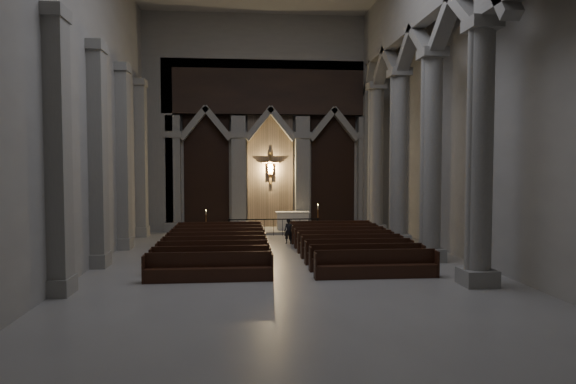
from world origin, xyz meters
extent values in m
plane|color=gray|center=(0.00, 0.00, 0.00)|extent=(24.00, 24.00, 0.00)
cube|color=#9C9992|center=(0.00, 12.00, 6.00)|extent=(14.00, 0.10, 12.00)
cube|color=#9C9992|center=(-7.00, 0.00, 6.00)|extent=(0.10, 24.00, 12.00)
cube|color=#9C9992|center=(7.00, 0.00, 6.00)|extent=(0.10, 24.00, 12.00)
cube|color=gray|center=(-5.40, 11.50, 3.20)|extent=(0.80, 0.50, 6.40)
cube|color=gray|center=(-5.40, 11.50, 0.25)|extent=(1.05, 0.70, 0.50)
cube|color=gray|center=(-5.40, 11.50, 5.35)|extent=(1.00, 0.65, 0.35)
cube|color=gray|center=(-1.80, 11.50, 3.20)|extent=(0.80, 0.50, 6.40)
cube|color=gray|center=(-1.80, 11.50, 0.25)|extent=(1.05, 0.70, 0.50)
cube|color=gray|center=(-1.80, 11.50, 5.35)|extent=(1.00, 0.65, 0.35)
cube|color=gray|center=(1.80, 11.50, 3.20)|extent=(0.80, 0.50, 6.40)
cube|color=gray|center=(1.80, 11.50, 0.25)|extent=(1.05, 0.70, 0.50)
cube|color=gray|center=(1.80, 11.50, 5.35)|extent=(1.00, 0.65, 0.35)
cube|color=gray|center=(5.40, 11.50, 3.20)|extent=(0.80, 0.50, 6.40)
cube|color=gray|center=(5.40, 11.50, 0.25)|extent=(1.05, 0.70, 0.50)
cube|color=gray|center=(5.40, 11.50, 5.35)|extent=(1.00, 0.65, 0.35)
cube|color=black|center=(-3.60, 11.85, 3.50)|extent=(2.60, 0.15, 7.00)
cube|color=#91775D|center=(0.00, 11.85, 3.50)|extent=(2.60, 0.15, 7.00)
cube|color=black|center=(3.60, 11.85, 3.50)|extent=(2.60, 0.15, 7.00)
cube|color=black|center=(0.00, 11.50, 8.00)|extent=(12.00, 0.50, 3.00)
cube|color=gray|center=(-6.20, 11.50, 4.50)|extent=(1.60, 0.50, 9.00)
cube|color=gray|center=(6.20, 11.50, 4.50)|extent=(1.60, 0.50, 9.00)
cube|color=gray|center=(0.00, 11.50, 10.50)|extent=(14.00, 0.50, 3.00)
plane|color=#FFC072|center=(0.00, 11.82, 3.50)|extent=(1.50, 0.00, 1.50)
cube|color=brown|center=(0.00, 11.73, 3.50)|extent=(0.13, 0.08, 1.80)
cube|color=brown|center=(0.00, 11.73, 3.85)|extent=(1.10, 0.08, 0.13)
cube|color=tan|center=(0.00, 11.67, 3.45)|extent=(0.26, 0.10, 0.60)
sphere|color=tan|center=(0.00, 11.67, 3.85)|extent=(0.17, 0.17, 0.17)
cylinder|color=tan|center=(-0.26, 11.67, 3.82)|extent=(0.45, 0.08, 0.08)
cylinder|color=tan|center=(0.26, 11.67, 3.82)|extent=(0.45, 0.08, 0.08)
cube|color=gray|center=(5.50, 9.50, 0.25)|extent=(1.00, 1.00, 0.50)
cylinder|color=gray|center=(5.50, 9.50, 4.00)|extent=(0.70, 0.70, 7.50)
cube|color=gray|center=(5.50, 9.50, 7.85)|extent=(0.95, 0.95, 0.35)
cube|color=gray|center=(5.50, 5.50, 0.25)|extent=(1.00, 1.00, 0.50)
cylinder|color=gray|center=(5.50, 5.50, 4.00)|extent=(0.70, 0.70, 7.50)
cube|color=gray|center=(5.50, 5.50, 7.85)|extent=(0.95, 0.95, 0.35)
cube|color=gray|center=(5.50, 1.50, 0.25)|extent=(1.00, 1.00, 0.50)
cylinder|color=gray|center=(5.50, 1.50, 4.00)|extent=(0.70, 0.70, 7.50)
cube|color=gray|center=(5.50, 1.50, 7.85)|extent=(0.95, 0.95, 0.35)
cube|color=gray|center=(5.50, -2.50, 0.25)|extent=(1.00, 1.00, 0.50)
cylinder|color=gray|center=(5.50, -2.50, 4.00)|extent=(0.70, 0.70, 7.50)
cube|color=gray|center=(5.50, -2.50, 7.85)|extent=(0.95, 0.95, 0.35)
cube|color=gray|center=(5.50, 11.40, 4.60)|extent=(0.55, 1.20, 9.20)
cube|color=gray|center=(-6.75, 9.50, 0.25)|extent=(0.60, 1.00, 0.50)
cube|color=gray|center=(-6.75, 9.50, 4.00)|extent=(0.50, 0.80, 7.50)
cube|color=gray|center=(-6.75, 9.50, 7.85)|extent=(0.60, 1.00, 0.35)
cube|color=gray|center=(-6.75, 5.50, 0.25)|extent=(0.60, 1.00, 0.50)
cube|color=gray|center=(-6.75, 5.50, 4.00)|extent=(0.50, 0.80, 7.50)
cube|color=gray|center=(-6.75, 5.50, 7.85)|extent=(0.60, 1.00, 0.35)
cube|color=gray|center=(-6.75, 1.50, 0.25)|extent=(0.60, 1.00, 0.50)
cube|color=gray|center=(-6.75, 1.50, 4.00)|extent=(0.50, 0.80, 7.50)
cube|color=gray|center=(-6.75, 1.50, 7.85)|extent=(0.60, 1.00, 0.35)
cube|color=gray|center=(-6.75, -2.50, 0.25)|extent=(0.60, 1.00, 0.50)
cube|color=gray|center=(-6.75, -2.50, 4.00)|extent=(0.50, 0.80, 7.50)
cube|color=gray|center=(-6.75, -2.50, 7.85)|extent=(0.60, 1.00, 0.35)
cube|color=gray|center=(0.00, 10.60, 0.07)|extent=(8.50, 2.60, 0.15)
cube|color=beige|center=(1.16, 10.65, 0.61)|extent=(1.73, 0.67, 0.91)
cube|color=white|center=(1.16, 10.65, 1.08)|extent=(1.87, 0.75, 0.04)
cube|color=black|center=(0.00, 8.95, 0.87)|extent=(4.59, 0.05, 0.05)
cube|color=black|center=(-2.29, 8.95, 0.46)|extent=(0.09, 0.09, 0.92)
cube|color=black|center=(2.29, 8.95, 0.46)|extent=(0.09, 0.09, 0.92)
cylinder|color=black|center=(-1.83, 8.95, 0.43)|extent=(0.02, 0.02, 0.84)
cylinder|color=black|center=(-1.38, 8.95, 0.43)|extent=(0.02, 0.02, 0.84)
cylinder|color=black|center=(-0.92, 8.95, 0.43)|extent=(0.02, 0.02, 0.84)
cylinder|color=black|center=(-0.46, 8.95, 0.43)|extent=(0.02, 0.02, 0.84)
cylinder|color=black|center=(0.00, 8.95, 0.43)|extent=(0.02, 0.02, 0.84)
cylinder|color=black|center=(0.46, 8.95, 0.43)|extent=(0.02, 0.02, 0.84)
cylinder|color=black|center=(0.92, 8.95, 0.43)|extent=(0.02, 0.02, 0.84)
cylinder|color=black|center=(1.38, 8.95, 0.43)|extent=(0.02, 0.02, 0.84)
cylinder|color=black|center=(1.83, 8.95, 0.43)|extent=(0.02, 0.02, 0.84)
cylinder|color=#B07136|center=(-3.49, 9.45, 0.02)|extent=(0.23, 0.23, 0.05)
cylinder|color=#B07136|center=(-3.49, 9.45, 0.57)|extent=(0.03, 0.03, 1.08)
cylinder|color=#B07136|center=(-3.49, 9.45, 1.11)|extent=(0.11, 0.11, 0.02)
cylinder|color=beige|center=(-3.49, 9.45, 1.21)|extent=(0.05, 0.05, 0.19)
sphere|color=#FFDC59|center=(-3.49, 9.45, 1.32)|extent=(0.04, 0.04, 0.04)
cylinder|color=#B07136|center=(2.45, 9.84, 0.03)|extent=(0.27, 0.27, 0.06)
cylinder|color=#B07136|center=(2.45, 9.84, 0.66)|extent=(0.04, 0.04, 1.27)
cylinder|color=#B07136|center=(2.45, 9.84, 1.30)|extent=(0.13, 0.13, 0.02)
cylinder|color=beige|center=(2.45, 9.84, 1.42)|extent=(0.05, 0.05, 0.22)
sphere|color=#FFDC59|center=(2.45, 9.84, 1.55)|extent=(0.05, 0.05, 0.05)
cube|color=black|center=(-2.70, 7.46, 0.21)|extent=(4.01, 0.38, 0.43)
cube|color=black|center=(-2.70, 7.64, 0.67)|extent=(4.01, 0.07, 0.48)
cube|color=black|center=(-4.71, 7.46, 0.43)|extent=(0.06, 0.43, 0.86)
cube|color=black|center=(-0.69, 7.46, 0.43)|extent=(0.06, 0.43, 0.86)
cube|color=black|center=(2.70, 7.46, 0.21)|extent=(4.01, 0.38, 0.43)
cube|color=black|center=(2.70, 7.64, 0.67)|extent=(4.01, 0.07, 0.48)
cube|color=black|center=(0.69, 7.46, 0.43)|extent=(0.06, 0.43, 0.86)
cube|color=black|center=(4.71, 7.46, 0.43)|extent=(0.06, 0.43, 0.86)
cube|color=black|center=(-2.70, 6.22, 0.21)|extent=(4.01, 0.38, 0.43)
cube|color=black|center=(-2.70, 6.40, 0.67)|extent=(4.01, 0.07, 0.48)
cube|color=black|center=(-4.71, 6.22, 0.43)|extent=(0.06, 0.43, 0.86)
cube|color=black|center=(-0.69, 6.22, 0.43)|extent=(0.06, 0.43, 0.86)
cube|color=black|center=(2.70, 6.22, 0.21)|extent=(4.01, 0.38, 0.43)
cube|color=black|center=(2.70, 6.40, 0.67)|extent=(4.01, 0.07, 0.48)
cube|color=black|center=(0.69, 6.22, 0.43)|extent=(0.06, 0.43, 0.86)
cube|color=black|center=(4.71, 6.22, 0.43)|extent=(0.06, 0.43, 0.86)
cube|color=black|center=(-2.70, 4.98, 0.21)|extent=(4.01, 0.38, 0.43)
cube|color=black|center=(-2.70, 5.16, 0.67)|extent=(4.01, 0.07, 0.48)
cube|color=black|center=(-4.71, 4.98, 0.43)|extent=(0.06, 0.43, 0.86)
cube|color=black|center=(-0.69, 4.98, 0.43)|extent=(0.06, 0.43, 0.86)
cube|color=black|center=(2.70, 4.98, 0.21)|extent=(4.01, 0.38, 0.43)
cube|color=black|center=(2.70, 5.16, 0.67)|extent=(4.01, 0.07, 0.48)
cube|color=black|center=(0.69, 4.98, 0.43)|extent=(0.06, 0.43, 0.86)
cube|color=black|center=(4.71, 4.98, 0.43)|extent=(0.06, 0.43, 0.86)
cube|color=black|center=(-2.70, 3.74, 0.21)|extent=(4.01, 0.38, 0.43)
cube|color=black|center=(-2.70, 3.92, 0.67)|extent=(4.01, 0.07, 0.48)
cube|color=black|center=(-4.71, 3.74, 0.43)|extent=(0.06, 0.43, 0.86)
cube|color=black|center=(-0.69, 3.74, 0.43)|extent=(0.06, 0.43, 0.86)
cube|color=black|center=(2.70, 3.74, 0.21)|extent=(4.01, 0.38, 0.43)
cube|color=black|center=(2.70, 3.92, 0.67)|extent=(4.01, 0.07, 0.48)
cube|color=black|center=(0.69, 3.74, 0.43)|extent=(0.06, 0.43, 0.86)
cube|color=black|center=(4.71, 3.74, 0.43)|extent=(0.06, 0.43, 0.86)
cube|color=black|center=(-2.70, 2.49, 0.21)|extent=(4.01, 0.38, 0.43)
cube|color=black|center=(-2.70, 2.67, 0.67)|extent=(4.01, 0.07, 0.48)
cube|color=black|center=(-4.71, 2.49, 0.43)|extent=(0.06, 0.43, 0.86)
cube|color=black|center=(-0.69, 2.49, 0.43)|extent=(0.06, 0.43, 0.86)
cube|color=black|center=(2.70, 2.49, 0.21)|extent=(4.01, 0.38, 0.43)
cube|color=black|center=(2.70, 2.67, 0.67)|extent=(4.01, 0.07, 0.48)
cube|color=black|center=(0.69, 2.49, 0.43)|extent=(0.06, 0.43, 0.86)
cube|color=black|center=(4.71, 2.49, 0.43)|extent=(0.06, 0.43, 0.86)
cube|color=black|center=(-2.70, 1.25, 0.21)|extent=(4.01, 0.38, 0.43)
cube|color=black|center=(-2.70, 1.43, 0.67)|extent=(4.01, 0.07, 0.48)
cube|color=black|center=(-4.71, 1.25, 0.43)|extent=(0.06, 0.43, 0.86)
cube|color=black|center=(-0.69, 1.25, 0.43)|extent=(0.06, 0.43, 0.86)
cube|color=black|center=(2.70, 1.25, 0.21)|extent=(4.01, 0.38, 0.43)
cube|color=black|center=(2.70, 1.43, 0.67)|extent=(4.01, 0.07, 0.48)
cube|color=black|center=(0.69, 1.25, 0.43)|extent=(0.06, 0.43, 0.86)
cube|color=black|center=(4.71, 1.25, 0.43)|extent=(0.06, 0.43, 0.86)
cube|color=black|center=(-2.70, 0.01, 0.21)|extent=(4.01, 0.38, 0.43)
cube|color=black|center=(-2.70, 0.19, 0.67)|extent=(4.01, 0.07, 0.48)
cube|color=black|center=(-4.71, 0.01, 0.43)|extent=(0.06, 0.43, 0.86)
cube|color=black|center=(-0.69, 0.01, 0.43)|extent=(0.06, 0.43, 0.86)
cube|color=black|center=(2.70, 0.01, 0.21)|extent=(4.01, 0.38, 0.43)
cube|color=black|center=(2.70, 0.19, 0.67)|extent=(4.01, 0.07, 0.48)
cube|color=black|center=(0.69, 0.01, 0.43)|extent=(0.06, 0.43, 0.86)
cube|color=black|center=(4.71, 0.01, 0.43)|extent=(0.06, 0.43, 0.86)
cube|color=black|center=(-2.70, -1.23, 0.21)|extent=(4.01, 0.38, 0.43)
cube|color=black|center=(-2.70, -1.05, 0.67)|extent=(4.01, 0.07, 0.48)
cube|color=black|center=(-4.71, -1.23, 0.43)|extent=(0.06, 0.43, 0.86)
cube|color=black|center=(-0.69, -1.23, 0.43)|extent=(0.06, 0.43, 0.86)
cube|color=black|center=(2.70, -1.23, 0.21)|extent=(4.01, 0.38, 0.43)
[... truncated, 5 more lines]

